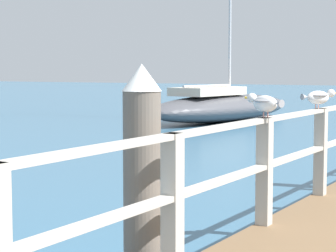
% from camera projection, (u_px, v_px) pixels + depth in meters
% --- Properties ---
extents(dock_piling_near, '(0.29, 0.29, 1.99)m').
position_uv_depth(dock_piling_near, '(142.00, 197.00, 4.72)').
color(dock_piling_near, '#6B6056').
rests_on(dock_piling_near, ground_plane).
extents(seagull_foreground, '(0.45, 0.25, 0.21)m').
position_uv_depth(seagull_foreground, '(264.00, 103.00, 5.69)').
color(seagull_foreground, white).
rests_on(seagull_foreground, pier_railing).
extents(seagull_background, '(0.31, 0.42, 0.21)m').
position_uv_depth(seagull_background, '(319.00, 97.00, 6.97)').
color(seagull_background, white).
rests_on(seagull_background, pier_railing).
extents(boat_0, '(3.52, 8.87, 11.05)m').
position_uv_depth(boat_0, '(222.00, 106.00, 24.24)').
color(boat_0, '#4C4C51').
rests_on(boat_0, ground_plane).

